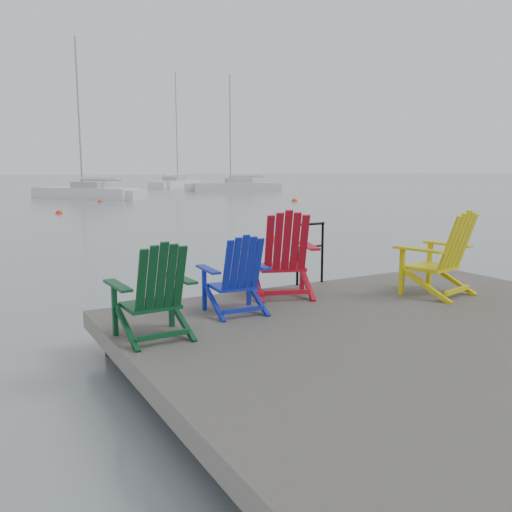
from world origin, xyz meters
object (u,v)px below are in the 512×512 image
chair_red (283,254)px  buoy_c (295,201)px  chair_green (154,291)px  chair_blue (237,274)px  sailboat_near (87,194)px  sailboat_far (235,187)px  chair_yellow (442,254)px  handrail (310,247)px  buoy_d (100,202)px  buoy_b (59,214)px  buoy_a (272,241)px  sailboat_mid (176,184)px

chair_red → buoy_c: size_ratio=2.74×
chair_green → chair_blue: (1.14, 0.45, -0.02)m
chair_red → sailboat_near: 34.86m
chair_red → sailboat_far: (20.63, 41.53, -0.71)m
sailboat_far → buoy_c: sailboat_far is taller
chair_yellow → sailboat_far: sailboat_far is taller
chair_green → buoy_c: 31.26m
handrail → buoy_d: 29.61m
chair_red → buoy_b: size_ratio=3.33×
chair_red → buoy_b: bearing=107.9°
chair_red → sailboat_far: size_ratio=0.10×
sailboat_far → buoy_a: bearing=167.8°
buoy_a → buoy_b: size_ratio=1.07×
chair_yellow → chair_blue: bearing=156.5°
chair_yellow → chair_red: bearing=139.4°
chair_green → sailboat_mid: 59.48m
handrail → buoy_d: handrail is taller
chair_green → buoy_c: (18.35, 25.29, -0.99)m
buoy_a → chair_blue: bearing=-123.4°
buoy_b → buoy_d: bearing=64.1°
chair_blue → chair_red: 1.04m
chair_green → chair_red: size_ratio=0.86×
chair_green → sailboat_mid: size_ratio=0.07×
sailboat_mid → buoy_a: bearing=-64.4°
chair_yellow → sailboat_mid: size_ratio=0.08×
chair_red → buoy_d: size_ratio=3.58×
buoy_b → buoy_c: size_ratio=0.82×
buoy_b → sailboat_near: bearing=72.0°
chair_green → sailboat_far: 48.13m
chair_blue → buoy_b: (1.75, 22.20, -0.97)m
chair_blue → sailboat_near: (5.90, 34.96, -0.61)m
chair_green → buoy_d: size_ratio=3.09×
sailboat_mid → buoy_a: size_ratio=37.15×
chair_yellow → buoy_b: (-1.04, 22.71, -1.06)m
chair_green → sailboat_far: (22.70, 42.44, -0.64)m
sailboat_mid → chair_green: bearing=-68.0°
chair_red → buoy_d: bearing=101.1°
sailboat_mid → buoy_a: sailboat_mid is taller
buoy_a → sailboat_near: bearing=89.4°
sailboat_mid → buoy_c: 30.31m
chair_green → sailboat_mid: sailboat_mid is taller
chair_red → buoy_a: chair_red is taller
handrail → chair_green: 3.17m
buoy_c → buoy_b: bearing=-170.3°
sailboat_mid → chair_yellow: bearing=-64.3°
chair_yellow → buoy_d: size_ratio=3.54×
buoy_c → sailboat_far: bearing=75.8°
chair_blue → chair_yellow: size_ratio=0.83×
chair_yellow → buoy_c: 29.18m
handrail → sailboat_mid: sailboat_mid is taller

